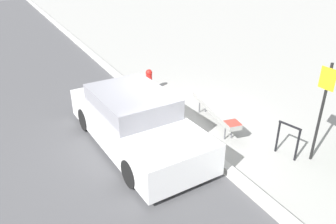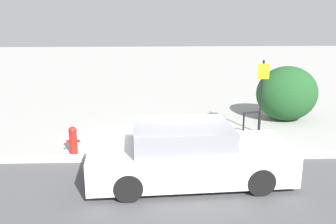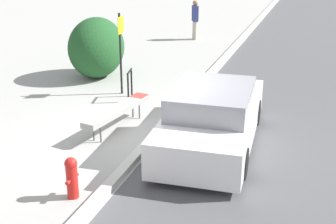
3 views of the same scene
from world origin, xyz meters
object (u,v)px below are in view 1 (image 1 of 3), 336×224
Objects in this scene: bench at (215,109)px; sign_post at (322,105)px; bike_rack at (288,137)px; fire_hydrant at (149,79)px; parked_car_near at (135,121)px.

sign_post is at bearing 31.64° from bench.
bench is at bearing -164.78° from bike_rack.
sign_post is (0.38, 0.41, 0.88)m from bike_rack.
fire_hydrant is 0.17× the size of parked_car_near.
parked_car_near is (2.92, -1.77, 0.22)m from fire_hydrant.
bench is 2.82× the size of bike_rack.
fire_hydrant is (-3.05, -0.52, -0.06)m from bench.
parked_car_near is at bearing -128.08° from sign_post.
fire_hydrant is at bearing -160.39° from bench.
bench is at bearing 83.35° from parked_car_near.
fire_hydrant is 3.43m from parked_car_near.
sign_post reaches higher than bench.
parked_car_near is at bearing -83.32° from bench.
sign_post is (2.42, 0.97, 0.92)m from bench.
sign_post reaches higher than fire_hydrant.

